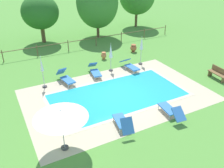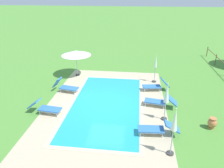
# 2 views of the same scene
# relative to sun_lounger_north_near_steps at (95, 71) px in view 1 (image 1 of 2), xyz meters

# --- Properties ---
(ground_plane) EXTENTS (160.00, 160.00, 0.00)m
(ground_plane) POSITION_rel_sun_lounger_north_near_steps_xyz_m (0.09, -3.36, -0.38)
(ground_plane) COLOR #518E38
(pool_deck_paving) EXTENTS (11.68, 7.48, 0.01)m
(pool_deck_paving) POSITION_rel_sun_lounger_north_near_steps_xyz_m (0.09, -3.36, -0.37)
(pool_deck_paving) COLOR #BCAD8E
(pool_deck_paving) RESTS_ON ground
(swimming_pool_water) EXTENTS (8.45, 4.24, 0.01)m
(swimming_pool_water) POSITION_rel_sun_lounger_north_near_steps_xyz_m (0.09, -3.36, -0.37)
(swimming_pool_water) COLOR #23A8C1
(swimming_pool_water) RESTS_ON ground
(pool_coping_rim) EXTENTS (8.93, 4.72, 0.01)m
(pool_coping_rim) POSITION_rel_sun_lounger_north_near_steps_xyz_m (0.09, -3.36, -0.37)
(pool_coping_rim) COLOR beige
(pool_coping_rim) RESTS_ON ground
(sun_lounger_north_near_steps) EXTENTS (0.93, 2.05, 0.86)m
(sun_lounger_north_near_steps) POSITION_rel_sun_lounger_north_near_steps_xyz_m (0.00, 0.00, 0.00)
(sun_lounger_north_near_steps) COLOR #3370BC
(sun_lounger_north_near_steps) RESTS_ON ground
(sun_lounger_north_mid) EXTENTS (0.81, 2.05, 0.85)m
(sun_lounger_north_mid) POSITION_rel_sun_lounger_north_near_steps_xyz_m (1.60, -6.76, -0.00)
(sun_lounger_north_mid) COLOR #3370BC
(sun_lounger_north_mid) RESTS_ON ground
(sun_lounger_north_far) EXTENTS (0.73, 2.08, 0.76)m
(sun_lounger_north_far) POSITION_rel_sun_lounger_north_near_steps_xyz_m (2.87, -0.37, -0.02)
(sun_lounger_north_far) COLOR #3370BC
(sun_lounger_north_far) RESTS_ON ground
(sun_lounger_north_end) EXTENTS (0.93, 1.92, 1.01)m
(sun_lounger_north_end) POSITION_rel_sun_lounger_north_near_steps_xyz_m (-1.35, -6.49, 0.02)
(sun_lounger_north_end) COLOR #3370BC
(sun_lounger_north_end) RESTS_ON ground
(sun_lounger_south_near_corner) EXTENTS (0.89, 1.98, 0.94)m
(sun_lounger_south_near_corner) POSITION_rel_sun_lounger_north_near_steps_xyz_m (-2.30, -0.12, 0.01)
(sun_lounger_south_near_corner) COLOR #3370BC
(sun_lounger_south_near_corner) RESTS_ON ground
(patio_umbrella_open_foreground) EXTENTS (2.42, 2.42, 2.20)m
(patio_umbrella_open_foreground) POSITION_rel_sun_lounger_north_near_steps_xyz_m (-4.48, -6.48, 1.58)
(patio_umbrella_open_foreground) COLOR #383838
(patio_umbrella_open_foreground) RESTS_ON ground
(patio_umbrella_closed_row_west) EXTENTS (0.32, 0.32, 2.29)m
(patio_umbrella_closed_row_west) POSITION_rel_sun_lounger_north_near_steps_xyz_m (-3.84, -0.10, 1.07)
(patio_umbrella_closed_row_west) COLOR #383838
(patio_umbrella_closed_row_west) RESTS_ON ground
(patio_umbrella_closed_row_mid_west) EXTENTS (0.32, 0.32, 2.38)m
(patio_umbrella_closed_row_mid_west) POSITION_rel_sun_lounger_north_near_steps_xyz_m (4.21, 0.14, 1.25)
(patio_umbrella_closed_row_mid_west) COLOR #383838
(patio_umbrella_closed_row_mid_west) RESTS_ON ground
(patio_umbrella_closed_row_mid_east) EXTENTS (0.32, 0.32, 2.27)m
(patio_umbrella_closed_row_mid_east) POSITION_rel_sun_lounger_north_near_steps_xyz_m (1.43, 0.15, 1.14)
(patio_umbrella_closed_row_mid_east) COLOR #383838
(patio_umbrella_closed_row_mid_east) RESTS_ON ground
(wooden_bench_lawn_side) EXTENTS (0.53, 1.52, 0.87)m
(wooden_bench_lawn_side) POSITION_rel_sun_lounger_north_near_steps_xyz_m (7.66, -4.76, 0.09)
(wooden_bench_lawn_side) COLOR brown
(wooden_bench_lawn_side) RESTS_ON ground
(terracotta_urn_near_fence) EXTENTS (0.59, 0.59, 0.71)m
(terracotta_urn_near_fence) POSITION_rel_sun_lounger_north_near_steps_xyz_m (5.23, 2.86, 0.01)
(terracotta_urn_near_fence) COLOR #A85B38
(terracotta_urn_near_fence) RESTS_ON ground
(terracotta_urn_by_tree) EXTENTS (0.47, 0.47, 0.63)m
(terracotta_urn_by_tree) POSITION_rel_sun_lounger_north_near_steps_xyz_m (1.99, 2.55, -0.03)
(terracotta_urn_by_tree) COLOR #C67547
(terracotta_urn_by_tree) RESTS_ON ground
(perimeter_fence) EXTENTS (23.14, 0.08, 1.05)m
(perimeter_fence) POSITION_rel_sun_lounger_north_near_steps_xyz_m (-0.05, 5.98, 0.31)
(perimeter_fence) COLOR brown
(perimeter_fence) RESTS_ON ground
(tree_far_west) EXTENTS (3.67, 3.67, 4.75)m
(tree_far_west) POSITION_rel_sun_lounger_north_near_steps_xyz_m (-1.46, 9.68, 2.69)
(tree_far_west) COLOR brown
(tree_far_west) RESTS_ON ground
(tree_east_mid) EXTENTS (4.40, 4.40, 6.26)m
(tree_east_mid) POSITION_rel_sun_lounger_north_near_steps_xyz_m (4.33, 8.74, 3.26)
(tree_east_mid) COLOR brown
(tree_east_mid) RESTS_ON ground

